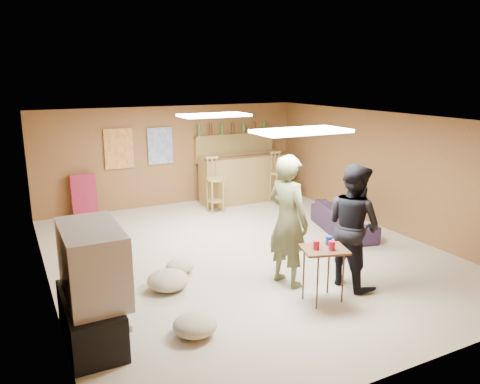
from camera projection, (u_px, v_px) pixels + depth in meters
name	position (u px, v px, depth m)	size (l,w,h in m)	color
ground	(246.00, 253.00, 7.70)	(7.00, 7.00, 0.00)	#B6A98B
ceiling	(246.00, 119.00, 7.17)	(6.00, 7.00, 0.02)	silver
wall_back	(173.00, 156.00, 10.46)	(6.00, 0.02, 2.20)	brown
wall_front	(418.00, 266.00, 4.41)	(6.00, 0.02, 2.20)	brown
wall_left	(43.00, 213.00, 6.11)	(0.02, 7.00, 2.20)	brown
wall_right	(387.00, 171.00, 8.76)	(0.02, 7.00, 2.20)	brown
tv_stand	(91.00, 319.00, 5.14)	(0.55, 1.30, 0.50)	black
dvd_box	(111.00, 322.00, 5.26)	(0.35, 0.50, 0.08)	#B2B2B7
tv_body	(93.00, 263.00, 5.02)	(0.60, 1.10, 0.80)	#B2B2B7
tv_screen	(121.00, 258.00, 5.15)	(0.02, 0.95, 0.65)	navy
bar_counter	(244.00, 178.00, 10.78)	(2.00, 0.60, 1.10)	olive
bar_lip	(249.00, 156.00, 10.43)	(2.10, 0.12, 0.05)	#432815
bar_shelf	(235.00, 135.00, 10.94)	(2.00, 0.18, 0.05)	olive
bar_backing	(234.00, 147.00, 11.03)	(2.00, 0.14, 0.60)	olive
poster_left	(119.00, 149.00, 9.83)	(0.60, 0.03, 0.85)	#BF3F26
poster_right	(160.00, 146.00, 10.23)	(0.55, 0.03, 0.80)	#334C99
folding_chair_stack	(84.00, 196.00, 9.56)	(0.50, 0.14, 0.90)	maroon
ceiling_panel_front	(301.00, 131.00, 5.88)	(1.20, 0.60, 0.04)	white
ceiling_panel_back	(214.00, 115.00, 8.21)	(1.20, 0.60, 0.04)	white
person_olive	(288.00, 221.00, 6.39)	(0.67, 0.44, 1.84)	brown
person_black	(353.00, 225.00, 6.38)	(0.84, 0.65, 1.72)	black
sofa	(343.00, 219.00, 8.71)	(1.68, 0.66, 0.49)	black
tray_table	(323.00, 275.00, 6.01)	(0.56, 0.44, 0.72)	#432815
cup_red_near	(316.00, 245.00, 5.88)	(0.08, 0.08, 0.11)	red
cup_red_far	(332.00, 245.00, 5.86)	(0.08, 0.08, 0.11)	red
cup_blue	(329.00, 240.00, 6.03)	(0.08, 0.08, 0.12)	#154392
bar_stool_left	(215.00, 188.00, 9.90)	(0.34, 0.34, 1.08)	olive
bar_stool_right	(278.00, 176.00, 10.54)	(0.40, 0.40, 1.27)	olive
cushion_near_tv	(168.00, 280.00, 6.39)	(0.57, 0.57, 0.26)	tan
cushion_mid	(180.00, 266.00, 6.95)	(0.42, 0.42, 0.19)	tan
cushion_far	(195.00, 325.00, 5.27)	(0.50, 0.50, 0.23)	tan
bottle_row	(233.00, 128.00, 10.85)	(1.76, 0.08, 0.26)	#3F7233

